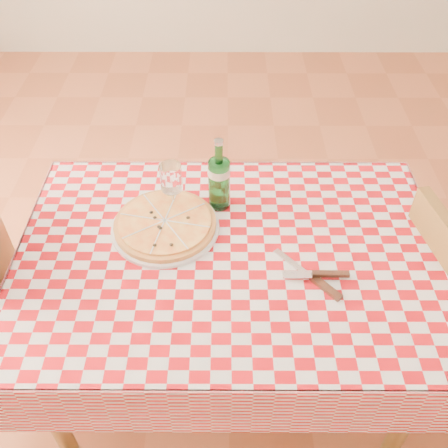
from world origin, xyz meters
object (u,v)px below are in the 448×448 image
at_px(chair_near, 447,306).
at_px(water_bottle, 219,174).
at_px(dining_table, 230,273).
at_px(wine_glass, 172,188).
at_px(pizza_plate, 165,224).

height_order(chair_near, water_bottle, water_bottle).
bearing_deg(chair_near, water_bottle, 153.12).
bearing_deg(water_bottle, chair_near, -16.30).
distance_m(dining_table, water_bottle, 0.31).
height_order(dining_table, wine_glass, wine_glass).
distance_m(dining_table, chair_near, 0.75).
bearing_deg(chair_near, wine_glass, 156.79).
xyz_separation_m(chair_near, water_bottle, (-0.77, 0.22, 0.38)).
distance_m(dining_table, pizza_plate, 0.26).
relative_size(dining_table, wine_glass, 6.83).
height_order(chair_near, pizza_plate, chair_near).
height_order(dining_table, chair_near, chair_near).
xyz_separation_m(pizza_plate, wine_glass, (0.02, 0.10, 0.07)).
bearing_deg(chair_near, pizza_plate, 162.71).
relative_size(dining_table, pizza_plate, 3.51).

